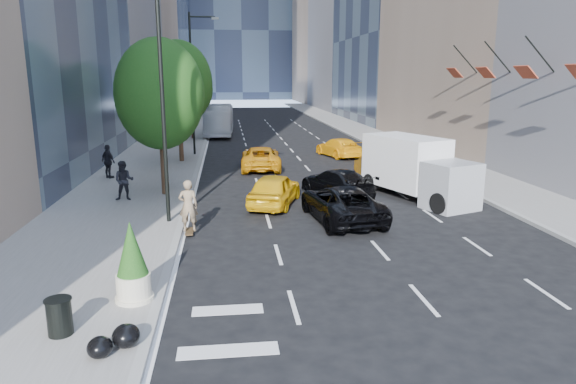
{
  "coord_description": "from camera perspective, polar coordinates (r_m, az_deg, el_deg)",
  "views": [
    {
      "loc": [
        -4.11,
        -16.18,
        5.86
      ],
      "look_at": [
        -1.89,
        2.32,
        1.6
      ],
      "focal_mm": 32.0,
      "sensor_mm": 36.0,
      "label": 1
    }
  ],
  "objects": [
    {
      "name": "taxi_a",
      "position": [
        23.46,
        -1.51,
        0.29
      ],
      "size": [
        3.1,
        4.75,
        1.5
      ],
      "primitive_type": "imported",
      "rotation": [
        0.0,
        0.0,
        2.81
      ],
      "color": "#DDA40B",
      "rests_on": "ground"
    },
    {
      "name": "sidewalk_right",
      "position": [
        48.63,
        10.14,
        5.84
      ],
      "size": [
        4.0,
        120.0,
        0.15
      ],
      "primitive_type": "cube",
      "color": "slate",
      "rests_on": "ground"
    },
    {
      "name": "sidewalk_left",
      "position": [
        46.8,
        -12.83,
        5.45
      ],
      "size": [
        6.0,
        120.0,
        0.15
      ],
      "primitive_type": "cube",
      "color": "slate",
      "rests_on": "ground"
    },
    {
      "name": "taxi_c",
      "position": [
        32.68,
        -3.05,
        3.81
      ],
      "size": [
        2.66,
        5.31,
        1.45
      ],
      "primitive_type": "imported",
      "rotation": [
        0.0,
        0.0,
        3.09
      ],
      "color": "orange",
      "rests_on": "ground"
    },
    {
      "name": "black_sedan_mercedes",
      "position": [
        25.29,
        5.44,
        1.02
      ],
      "size": [
        3.4,
        5.12,
        1.38
      ],
      "primitive_type": "imported",
      "rotation": [
        0.0,
        0.0,
        3.48
      ],
      "color": "black",
      "rests_on": "ground"
    },
    {
      "name": "lamp_far",
      "position": [
        38.25,
        -10.4,
        12.6
      ],
      "size": [
        2.13,
        0.22,
        10.0
      ],
      "color": "black",
      "rests_on": "sidewalk_left"
    },
    {
      "name": "black_sedan_lincoln",
      "position": [
        21.14,
        5.97,
        -1.24
      ],
      "size": [
        3.01,
        5.5,
        1.46
      ],
      "primitive_type": "imported",
      "rotation": [
        0.0,
        0.0,
        3.26
      ],
      "color": "black",
      "rests_on": "ground"
    },
    {
      "name": "pedestrian_b",
      "position": [
        30.67,
        -19.34,
        3.22
      ],
      "size": [
        1.13,
        1.1,
        1.9
      ],
      "primitive_type": "imported",
      "rotation": [
        0.0,
        0.0,
        2.39
      ],
      "color": "black",
      "rests_on": "sidewalk_left"
    },
    {
      "name": "city_bus",
      "position": [
        52.33,
        -7.63,
        7.95
      ],
      "size": [
        2.88,
        10.67,
        2.95
      ],
      "primitive_type": "imported",
      "rotation": [
        0.0,
        0.0,
        -0.04
      ],
      "color": "white",
      "rests_on": "ground"
    },
    {
      "name": "tree_near",
      "position": [
        25.39,
        -14.06,
        10.49
      ],
      "size": [
        4.2,
        4.2,
        7.46
      ],
      "color": "#321C13",
      "rests_on": "sidewalk_left"
    },
    {
      "name": "garbage_bags",
      "position": [
        11.85,
        -18.6,
        -15.35
      ],
      "size": [
        1.02,
        0.98,
        0.5
      ],
      "color": "black",
      "rests_on": "sidewalk_left"
    },
    {
      "name": "ground",
      "position": [
        17.69,
        7.04,
        -6.57
      ],
      "size": [
        160.0,
        160.0,
        0.0
      ],
      "primitive_type": "plane",
      "color": "black",
      "rests_on": "ground"
    },
    {
      "name": "pedestrian_a",
      "position": [
        24.97,
        -17.75,
        1.21
      ],
      "size": [
        0.91,
        0.72,
        1.85
      ],
      "primitive_type": "imported",
      "rotation": [
        0.0,
        0.0,
        0.02
      ],
      "color": "black",
      "rests_on": "sidewalk_left"
    },
    {
      "name": "lamp_near",
      "position": [
        20.3,
        -13.41,
        12.4
      ],
      "size": [
        2.13,
        0.22,
        10.0
      ],
      "color": "black",
      "rests_on": "sidewalk_left"
    },
    {
      "name": "box_truck",
      "position": [
        25.4,
        14.08,
        2.59
      ],
      "size": [
        4.22,
        6.51,
        2.94
      ],
      "rotation": [
        0.0,
        0.0,
        0.36
      ],
      "color": "silver",
      "rests_on": "ground"
    },
    {
      "name": "skateboarder",
      "position": [
        19.47,
        -11.01,
        -1.88
      ],
      "size": [
        0.72,
        0.48,
        1.96
      ],
      "primitive_type": "imported",
      "rotation": [
        0.0,
        0.0,
        3.16
      ],
      "color": "#816C51",
      "rests_on": "ground"
    },
    {
      "name": "tree_mid",
      "position": [
        35.32,
        -12.1,
        11.71
      ],
      "size": [
        4.5,
        4.5,
        7.99
      ],
      "color": "#321C13",
      "rests_on": "sidewalk_left"
    },
    {
      "name": "taxi_b",
      "position": [
        30.13,
        9.3,
        2.75
      ],
      "size": [
        1.6,
        4.02,
        1.3
      ],
      "primitive_type": "imported",
      "rotation": [
        0.0,
        0.0,
        3.08
      ],
      "color": "orange",
      "rests_on": "ground"
    },
    {
      "name": "planter_shrub",
      "position": [
        13.84,
        -16.92,
        -7.55
      ],
      "size": [
        0.88,
        0.88,
        2.12
      ],
      "color": "beige",
      "rests_on": "sidewalk_left"
    },
    {
      "name": "traffic_signal",
      "position": [
        56.25,
        -9.33,
        11.05
      ],
      "size": [
        2.48,
        0.53,
        5.2
      ],
      "color": "black",
      "rests_on": "sidewalk_left"
    },
    {
      "name": "tree_far",
      "position": [
        48.3,
        -10.7,
        11.19
      ],
      "size": [
        3.9,
        3.9,
        6.92
      ],
      "color": "#321C13",
      "rests_on": "sidewalk_left"
    },
    {
      "name": "taxi_d",
      "position": [
        37.93,
        5.64,
        4.96
      ],
      "size": [
        3.09,
        5.01,
        1.36
      ],
      "primitive_type": "imported",
      "rotation": [
        0.0,
        0.0,
        3.41
      ],
      "color": "#FFAE0D",
      "rests_on": "ground"
    },
    {
      "name": "trash_can",
      "position": [
        12.88,
        -24.05,
        -12.61
      ],
      "size": [
        0.54,
        0.54,
        0.82
      ],
      "primitive_type": "cylinder",
      "color": "black",
      "rests_on": "sidewalk_left"
    },
    {
      "name": "facade_flags",
      "position": [
        30.05,
        23.14,
        12.49
      ],
      "size": [
        1.85,
        13.3,
        2.05
      ],
      "color": "black",
      "rests_on": "ground"
    }
  ]
}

